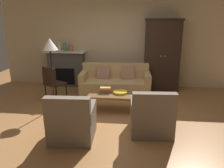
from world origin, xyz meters
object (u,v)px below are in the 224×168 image
Objects in this scene: mantel_vase_terracotta at (71,48)px; armchair_near_right at (151,117)px; book_stack at (105,90)px; mantel_vase_cream at (59,47)px; fireplace at (66,68)px; side_chair_wooden at (53,81)px; couch at (115,84)px; mantel_vase_jade at (65,47)px; fruit_bowl at (120,92)px; armoire at (162,55)px; armchair_near_left at (72,123)px; coffee_table at (113,96)px; floor_lamp at (50,48)px.

armchair_near_right is at bearing -51.12° from mantel_vase_terracotta.
book_stack is 2.60m from mantel_vase_cream.
armchair_near_right is (2.50, -2.90, -0.25)m from fireplace.
couch is at bearing 21.25° from side_chair_wooden.
couch is 2.01m from mantel_vase_jade.
armoire is at bearing 58.52° from fruit_bowl.
book_stack is 2.49m from mantel_vase_jade.
mantel_vase_terracotta is (0.18, -0.02, 0.64)m from fireplace.
mantel_vase_jade reaches higher than side_chair_wooden.
armchair_near_left is at bearing -120.26° from armoire.
fireplace reaches higher than armchair_near_left.
couch is 2.32m from armchair_near_right.
fruit_bowl is 0.38× the size of armchair_near_left.
coffee_table is 1.72m from side_chair_wooden.
coffee_table is at bearing -18.71° from side_chair_wooden.
armchair_near_right is (0.83, -0.98, -0.05)m from coffee_table.
fireplace is 2.99m from armoire.
armoire is at bearing 34.50° from floor_lamp.
floor_lamp is at bearing -178.25° from fruit_bowl.
mantel_vase_terracotta is at bearing 178.76° from armoire.
coffee_table is at bearing 66.58° from armchair_near_left.
side_chair_wooden is (0.05, -1.37, -0.06)m from fireplace.
couch is 2.22× the size of armchair_near_right.
mantel_vase_terracotta reaches higher than book_stack.
coffee_table is 1.25× the size of armchair_near_left.
mantel_vase_cream is 1.97m from floor_lamp.
armchair_near_left is (0.91, -3.25, -0.89)m from mantel_vase_terracotta.
coffee_table is at bearing -48.94° from fireplace.
armoire reaches higher than floor_lamp.
fruit_bowl is 1.87m from floor_lamp.
armchair_near_left is (-0.58, -1.35, -0.05)m from coffee_table.
mantel_vase_jade is at bearing 97.85° from floor_lamp.
mantel_vase_terracotta is 1.53m from side_chair_wooden.
fruit_bowl is at bearing 122.60° from armchair_near_right.
armchair_near_left is at bearing -102.11° from couch.
armchair_near_left reaches higher than fruit_bowl.
mantel_vase_cream is 1.48× the size of mantel_vase_terracotta.
book_stack is at bearing -47.73° from mantel_vase_cream.
armoire is at bearing 55.26° from coffee_table.
fireplace reaches higher than book_stack.
fireplace is 0.76× the size of floor_lamp.
fireplace is 0.65× the size of couch.
mantel_vase_cream is at bearing 132.96° from armchair_near_right.
floor_lamp is at bearing 156.47° from armchair_near_right.
mantel_vase_cream reaches higher than fireplace.
mantel_vase_jade is (-2.95, 0.06, 0.20)m from armoire.
armoire is at bearing -1.24° from mantel_vase_terracotta.
mantel_vase_cream is at bearing 137.51° from fruit_bowl.
floor_lamp is (-1.59, -0.05, 1.00)m from fruit_bowl.
mantel_vase_terracotta is (-1.67, 1.86, 0.76)m from fruit_bowl.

